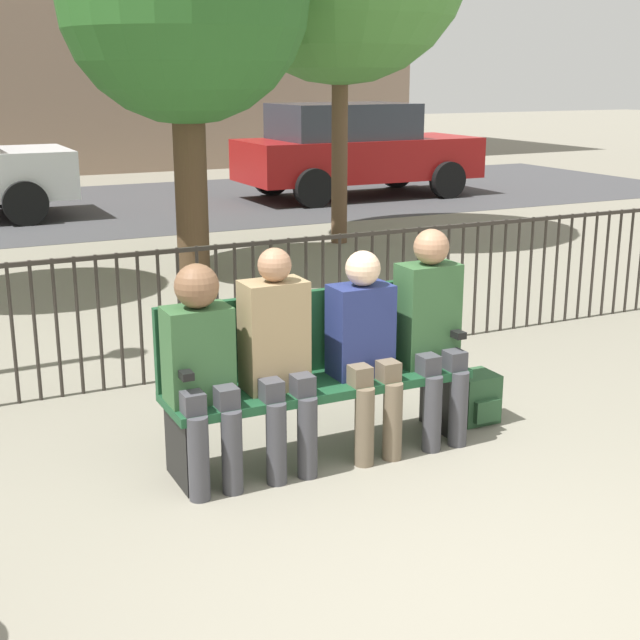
{
  "coord_description": "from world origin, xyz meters",
  "views": [
    {
      "loc": [
        -2.07,
        -2.53,
        2.1
      ],
      "look_at": [
        0.0,
        1.68,
        0.8
      ],
      "focal_mm": 50.0,
      "sensor_mm": 36.0,
      "label": 1
    }
  ],
  "objects": [
    {
      "name": "parked_car_1",
      "position": [
        5.42,
        11.37,
        0.84
      ],
      "size": [
        4.2,
        1.94,
        1.62
      ],
      "color": "maroon",
      "rests_on": "ground"
    },
    {
      "name": "ground_plane",
      "position": [
        0.0,
        0.0,
        0.0
      ],
      "size": [
        80.0,
        80.0,
        0.0
      ],
      "primitive_type": "plane",
      "color": "gray"
    },
    {
      "name": "seated_person_1",
      "position": [
        -0.27,
        1.63,
        0.68
      ],
      "size": [
        0.34,
        0.39,
        1.23
      ],
      "color": "#3D3D42",
      "rests_on": "ground"
    },
    {
      "name": "street_surface",
      "position": [
        0.0,
        12.0,
        0.0
      ],
      "size": [
        24.0,
        6.0,
        0.01
      ],
      "color": "#3D3D3F",
      "rests_on": "ground"
    },
    {
      "name": "backpack",
      "position": [
        1.1,
        1.73,
        0.15
      ],
      "size": [
        0.25,
        0.27,
        0.31
      ],
      "color": "#284C2D",
      "rests_on": "ground"
    },
    {
      "name": "seated_person_0",
      "position": [
        -0.7,
        1.63,
        0.67
      ],
      "size": [
        0.34,
        0.39,
        1.18
      ],
      "color": "#3D3D42",
      "rests_on": "ground"
    },
    {
      "name": "park_bench",
      "position": [
        0.0,
        1.76,
        0.49
      ],
      "size": [
        1.75,
        0.45,
        0.92
      ],
      "color": "#194728",
      "rests_on": "ground"
    },
    {
      "name": "fence_railing",
      "position": [
        -0.02,
        3.3,
        0.56
      ],
      "size": [
        9.01,
        0.03,
        0.95
      ],
      "color": "#2D2823",
      "rests_on": "ground"
    },
    {
      "name": "seated_person_2",
      "position": [
        0.25,
        1.63,
        0.65
      ],
      "size": [
        0.34,
        0.39,
        1.17
      ],
      "color": "brown",
      "rests_on": "ground"
    },
    {
      "name": "seated_person_3",
      "position": [
        0.7,
        1.64,
        0.7
      ],
      "size": [
        0.34,
        0.39,
        1.25
      ],
      "color": "#3D3D42",
      "rests_on": "ground"
    }
  ]
}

